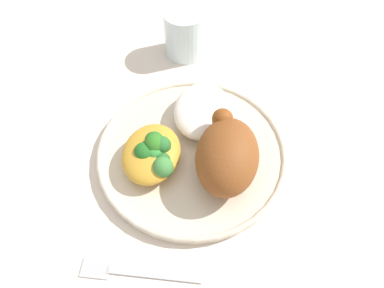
{
  "coord_description": "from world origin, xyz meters",
  "views": [
    {
      "loc": [
        -0.27,
        -0.04,
        0.41
      ],
      "look_at": [
        0.0,
        0.0,
        0.03
      ],
      "focal_mm": 32.04,
      "sensor_mm": 36.0,
      "label": 1
    }
  ],
  "objects_px": {
    "roasted_chicken": "(227,155)",
    "mac_cheese_with_broccoli": "(153,153)",
    "rice_pile": "(202,110)",
    "plate": "(192,151)",
    "fork": "(133,272)",
    "water_glass": "(185,33)"
  },
  "relations": [
    {
      "from": "mac_cheese_with_broccoli",
      "to": "water_glass",
      "type": "distance_m",
      "value": 0.25
    },
    {
      "from": "mac_cheese_with_broccoli",
      "to": "water_glass",
      "type": "relative_size",
      "value": 1.2
    },
    {
      "from": "plate",
      "to": "mac_cheese_with_broccoli",
      "type": "xyz_separation_m",
      "value": [
        -0.03,
        0.05,
        0.03
      ]
    },
    {
      "from": "plate",
      "to": "water_glass",
      "type": "bearing_deg",
      "value": 12.37
    },
    {
      "from": "roasted_chicken",
      "to": "mac_cheese_with_broccoli",
      "type": "relative_size",
      "value": 1.21
    },
    {
      "from": "plate",
      "to": "fork",
      "type": "height_order",
      "value": "plate"
    },
    {
      "from": "rice_pile",
      "to": "mac_cheese_with_broccoli",
      "type": "bearing_deg",
      "value": 148.26
    },
    {
      "from": "rice_pile",
      "to": "mac_cheese_with_broccoli",
      "type": "height_order",
      "value": "mac_cheese_with_broccoli"
    },
    {
      "from": "mac_cheese_with_broccoli",
      "to": "fork",
      "type": "distance_m",
      "value": 0.15
    },
    {
      "from": "mac_cheese_with_broccoli",
      "to": "water_glass",
      "type": "xyz_separation_m",
      "value": [
        0.25,
        0.0,
        0.0
      ]
    },
    {
      "from": "rice_pile",
      "to": "fork",
      "type": "xyz_separation_m",
      "value": [
        -0.23,
        0.05,
        -0.03
      ]
    },
    {
      "from": "roasted_chicken",
      "to": "water_glass",
      "type": "xyz_separation_m",
      "value": [
        0.25,
        0.1,
        -0.01
      ]
    },
    {
      "from": "rice_pile",
      "to": "mac_cheese_with_broccoli",
      "type": "xyz_separation_m",
      "value": [
        -0.09,
        0.05,
        0.0
      ]
    },
    {
      "from": "water_glass",
      "to": "plate",
      "type": "bearing_deg",
      "value": -167.63
    },
    {
      "from": "rice_pile",
      "to": "roasted_chicken",
      "type": "bearing_deg",
      "value": -153.22
    },
    {
      "from": "mac_cheese_with_broccoli",
      "to": "rice_pile",
      "type": "bearing_deg",
      "value": -31.74
    },
    {
      "from": "rice_pile",
      "to": "mac_cheese_with_broccoli",
      "type": "relative_size",
      "value": 1.1
    },
    {
      "from": "rice_pile",
      "to": "water_glass",
      "type": "relative_size",
      "value": 1.33
    },
    {
      "from": "rice_pile",
      "to": "fork",
      "type": "relative_size",
      "value": 0.75
    },
    {
      "from": "roasted_chicken",
      "to": "rice_pile",
      "type": "xyz_separation_m",
      "value": [
        0.08,
        0.04,
        -0.02
      ]
    },
    {
      "from": "plate",
      "to": "roasted_chicken",
      "type": "bearing_deg",
      "value": -119.44
    },
    {
      "from": "mac_cheese_with_broccoli",
      "to": "water_glass",
      "type": "height_order",
      "value": "water_glass"
    }
  ]
}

